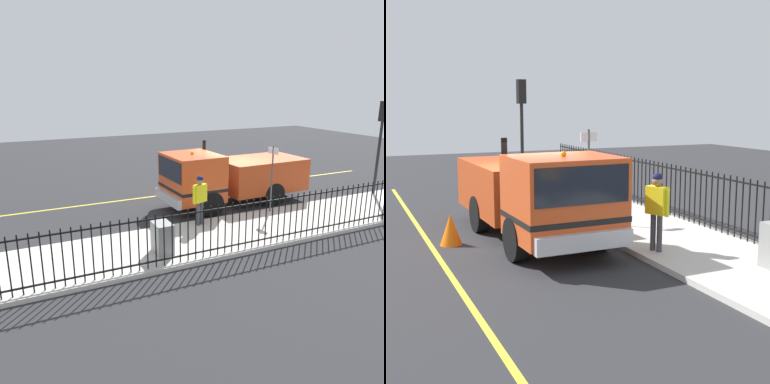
# 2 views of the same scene
# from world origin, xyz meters

# --- Properties ---
(ground_plane) EXTENTS (46.92, 46.92, 0.00)m
(ground_plane) POSITION_xyz_m (0.00, 0.00, 0.00)
(ground_plane) COLOR #2B2B2D
(ground_plane) RESTS_ON ground
(sidewalk_slab) EXTENTS (3.06, 21.33, 0.13)m
(sidewalk_slab) POSITION_xyz_m (3.28, 0.00, 0.06)
(sidewalk_slab) COLOR beige
(sidewalk_slab) RESTS_ON ground
(lane_marking) EXTENTS (0.12, 19.19, 0.01)m
(lane_marking) POSITION_xyz_m (-2.23, 0.00, 0.00)
(lane_marking) COLOR yellow
(lane_marking) RESTS_ON ground
(work_truck) EXTENTS (2.40, 6.24, 2.60)m
(work_truck) POSITION_xyz_m (0.22, -0.32, 1.26)
(work_truck) COLOR #D84C1E
(work_truck) RESTS_ON ground
(worker_standing) EXTENTS (0.38, 0.61, 1.75)m
(worker_standing) POSITION_xyz_m (2.20, -2.53, 1.20)
(worker_standing) COLOR yellow
(worker_standing) RESTS_ON sidewalk_slab
(iron_fence) EXTENTS (0.04, 18.16, 1.49)m
(iron_fence) POSITION_xyz_m (4.61, -0.00, 0.88)
(iron_fence) COLOR black
(iron_fence) RESTS_ON sidewalk_slab
(traffic_light_near) EXTENTS (0.33, 0.25, 4.04)m
(traffic_light_near) POSITION_xyz_m (2.00, 6.30, 2.99)
(traffic_light_near) COLOR black
(traffic_light_near) RESTS_ON sidewalk_slab
(traffic_cone) EXTENTS (0.52, 0.52, 0.74)m
(traffic_cone) POSITION_xyz_m (-1.77, 0.30, 0.37)
(traffic_cone) COLOR orange
(traffic_cone) RESTS_ON ground
(street_sign) EXTENTS (0.50, 0.10, 2.54)m
(street_sign) POSITION_xyz_m (2.01, 0.61, 1.70)
(street_sign) COLOR #4C4C4C
(street_sign) RESTS_ON sidewalk_slab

